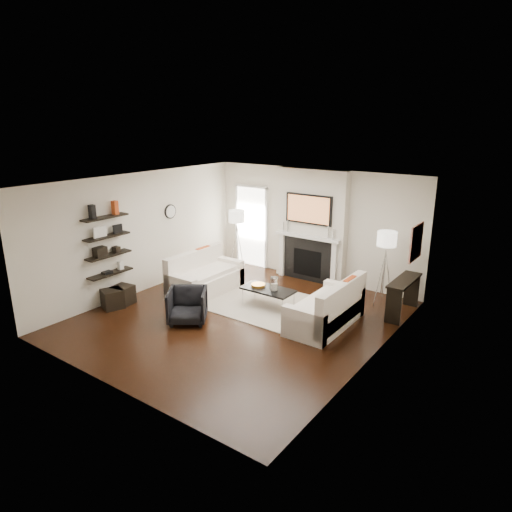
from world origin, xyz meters
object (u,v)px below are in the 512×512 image
Objects in this scene: coffee_table at (268,290)px; lamp_left_shade at (237,216)px; loveseat_left_base at (206,283)px; loveseat_right_base at (325,315)px; ottoman_near at (123,295)px; lamp_right_shade at (387,239)px; armchair at (187,304)px.

lamp_left_shade is (-2.02, 1.54, 1.05)m from coffee_table.
coffee_table is at bearing 2.98° from loveseat_left_base.
lamp_left_shade is at bearing 154.50° from loveseat_right_base.
loveseat_right_base is at bearing 0.26° from loveseat_left_base.
ottoman_near is at bearing -122.18° from loveseat_left_base.
lamp_right_shade is (1.88, 1.56, 1.05)m from coffee_table.
armchair reaches higher than loveseat_right_base.
ottoman_near is (-0.62, -3.19, -1.25)m from lamp_left_shade.
armchair is 1.84× the size of lamp_left_shade.
coffee_table is 2.66m from lamp_right_shade.
loveseat_left_base is 4.50× the size of ottoman_near.
armchair is (-0.88, -1.49, -0.03)m from coffee_table.
lamp_left_shade is 1.00× the size of ottoman_near.
lamp_left_shade is 3.90m from lamp_right_shade.
loveseat_left_base and coffee_table have the same top height.
ottoman_near is at bearing 149.02° from armchair.
armchair is at bearing -147.72° from loveseat_right_base.
armchair is at bearing -132.10° from lamp_right_shade.
loveseat_left_base is 4.50× the size of lamp_right_shade.
lamp_right_shade is (2.76, 3.06, 1.08)m from armchair.
lamp_right_shade reaches higher than coffee_table.
loveseat_left_base is 4.50× the size of lamp_left_shade.
coffee_table is at bearing 23.52° from armchair.
coffee_table is 1.73m from armchair.
lamp_left_shade is (-1.14, 3.03, 1.08)m from armchair.
armchair reaches higher than loveseat_left_base.
loveseat_right_base is at bearing -25.50° from lamp_left_shade.
coffee_table is at bearing -37.38° from lamp_left_shade.
loveseat_right_base is 2.66m from armchair.
lamp_left_shade reaches higher than coffee_table.
ottoman_near is at bearing -101.00° from lamp_left_shade.
loveseat_left_base is at bearing -179.74° from loveseat_right_base.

